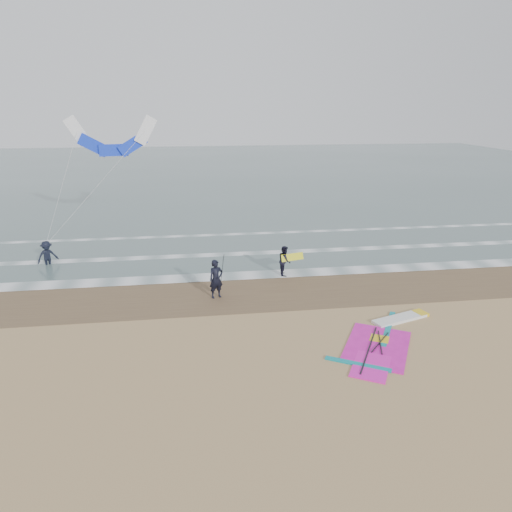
{
  "coord_description": "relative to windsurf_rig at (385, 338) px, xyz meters",
  "views": [
    {
      "loc": [
        -2.75,
        -14.85,
        8.93
      ],
      "look_at": [
        -0.02,
        5.0,
        2.2
      ],
      "focal_mm": 32.0,
      "sensor_mm": 36.0,
      "label": 1
    }
  ],
  "objects": [
    {
      "name": "held_pole",
      "position": [
        -6.13,
        5.06,
        1.36
      ],
      "size": [
        0.17,
        0.86,
        1.82
      ],
      "color": "black",
      "rests_on": "ground"
    },
    {
      "name": "sea_water",
      "position": [
        -4.55,
        47.54,
        -0.02
      ],
      "size": [
        120.0,
        80.0,
        0.02
      ],
      "primitive_type": "cube",
      "color": "#47605E",
      "rests_on": "ground"
    },
    {
      "name": "windsurf_rig",
      "position": [
        0.0,
        0.0,
        0.0
      ],
      "size": [
        5.57,
        5.27,
        0.13
      ],
      "color": "white",
      "rests_on": "ground"
    },
    {
      "name": "wet_sand_band",
      "position": [
        -4.55,
        5.54,
        -0.03
      ],
      "size": [
        120.0,
        5.0,
        0.01
      ],
      "primitive_type": "cube",
      "color": "brown",
      "rests_on": "ground"
    },
    {
      "name": "surf_kite",
      "position": [
        -12.35,
        15.76,
        6.62
      ],
      "size": [
        6.43,
        4.97,
        7.05
      ],
      "color": "white",
      "rests_on": "ground"
    },
    {
      "name": "person_walking",
      "position": [
        -2.58,
        7.62,
        0.78
      ],
      "size": [
        0.69,
        0.85,
        1.64
      ],
      "primitive_type": "imported",
      "rotation": [
        0.0,
        0.0,
        1.48
      ],
      "color": "black",
      "rests_on": "ground"
    },
    {
      "name": "person_standing",
      "position": [
        -6.43,
        5.06,
        0.92
      ],
      "size": [
        0.81,
        0.66,
        1.9
      ],
      "primitive_type": "imported",
      "rotation": [
        0.0,
        0.0,
        0.35
      ],
      "color": "black",
      "rests_on": "ground"
    },
    {
      "name": "foam_waterline",
      "position": [
        -4.55,
        9.98,
        -0.01
      ],
      "size": [
        120.0,
        9.15,
        0.02
      ],
      "color": "white",
      "rests_on": "ground"
    },
    {
      "name": "ground",
      "position": [
        -4.55,
        -0.46,
        -0.04
      ],
      "size": [
        120.0,
        120.0,
        0.0
      ],
      "primitive_type": "plane",
      "color": "tan",
      "rests_on": "ground"
    },
    {
      "name": "person_wading",
      "position": [
        -15.85,
        11.03,
        0.86
      ],
      "size": [
        1.33,
        1.22,
        1.8
      ],
      "primitive_type": "imported",
      "rotation": [
        0.0,
        0.0,
        0.62
      ],
      "color": "black",
      "rests_on": "ground"
    },
    {
      "name": "carried_kiteboard",
      "position": [
        -2.18,
        7.52,
        1.0
      ],
      "size": [
        1.3,
        0.51,
        0.39
      ],
      "color": "yellow",
      "rests_on": "ground"
    }
  ]
}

